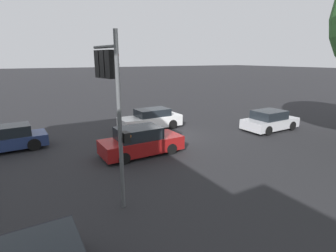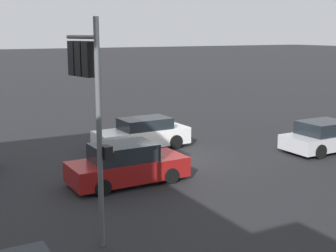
# 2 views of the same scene
# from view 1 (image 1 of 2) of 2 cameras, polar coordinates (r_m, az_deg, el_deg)

# --- Properties ---
(ground_plane) EXTENTS (300.00, 300.00, 0.00)m
(ground_plane) POSITION_cam_1_polar(r_m,az_deg,el_deg) (17.82, 0.96, -2.16)
(ground_plane) COLOR black
(traffic_signal) EXTENTS (0.79, 1.58, 5.97)m
(traffic_signal) POSITION_cam_1_polar(r_m,az_deg,el_deg) (8.93, -12.25, 9.00)
(traffic_signal) COLOR #515456
(traffic_signal) RESTS_ON ground_plane
(crossing_car_0) EXTENTS (4.47, 2.02, 1.54)m
(crossing_car_0) POSITION_cam_1_polar(r_m,az_deg,el_deg) (14.36, -5.94, -3.40)
(crossing_car_0) COLOR maroon
(crossing_car_0) RESTS_ON ground_plane
(crossing_car_1) EXTENTS (4.24, 2.09, 1.46)m
(crossing_car_1) POSITION_cam_1_polar(r_m,az_deg,el_deg) (20.53, 21.26, 1.06)
(crossing_car_1) COLOR #B7B7BC
(crossing_car_1) RESTS_ON ground_plane
(crossing_car_2) EXTENTS (4.67, 1.97, 1.51)m
(crossing_car_2) POSITION_cam_1_polar(r_m,az_deg,el_deg) (19.44, -3.76, 1.42)
(crossing_car_2) COLOR silver
(crossing_car_2) RESTS_ON ground_plane
(crossing_car_3) EXTENTS (4.20, 1.94, 1.44)m
(crossing_car_3) POSITION_cam_1_polar(r_m,az_deg,el_deg) (17.42, -31.53, -2.42)
(crossing_car_3) COLOR navy
(crossing_car_3) RESTS_ON ground_plane
(fire_hydrant) EXTENTS (0.22, 0.22, 0.92)m
(fire_hydrant) POSITION_cam_1_polar(r_m,az_deg,el_deg) (8.24, -22.81, -20.79)
(fire_hydrant) COLOR red
(fire_hydrant) RESTS_ON ground_plane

